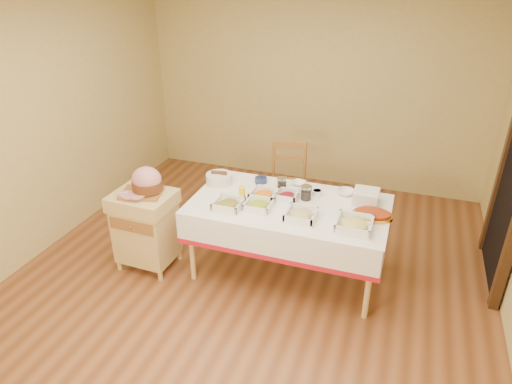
{
  "coord_description": "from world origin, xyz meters",
  "views": [
    {
      "loc": [
        1.24,
        -3.31,
        2.76
      ],
      "look_at": [
        0.01,
        0.2,
        0.88
      ],
      "focal_mm": 32.0,
      "sensor_mm": 36.0,
      "label": 1
    }
  ],
  "objects_px": {
    "dining_table": "(288,219)",
    "bread_basket": "(219,178)",
    "ham_on_board": "(146,183)",
    "preserve_jar_left": "(282,184)",
    "mustard_bottle": "(242,194)",
    "preserve_jar_right": "(306,193)",
    "butcher_cart": "(146,226)",
    "dining_chair": "(288,183)",
    "plate_stack": "(366,197)",
    "brass_platter": "(373,215)"
  },
  "relations": [
    {
      "from": "dining_chair",
      "to": "preserve_jar_right",
      "type": "relative_size",
      "value": 6.95
    },
    {
      "from": "dining_table",
      "to": "ham_on_board",
      "type": "xyz_separation_m",
      "value": [
        -1.31,
        -0.32,
        0.32
      ]
    },
    {
      "from": "butcher_cart",
      "to": "plate_stack",
      "type": "relative_size",
      "value": 3.53
    },
    {
      "from": "dining_chair",
      "to": "preserve_jar_left",
      "type": "xyz_separation_m",
      "value": [
        0.13,
        -0.7,
        0.33
      ]
    },
    {
      "from": "preserve_jar_left",
      "to": "preserve_jar_right",
      "type": "relative_size",
      "value": 0.89
    },
    {
      "from": "preserve_jar_right",
      "to": "plate_stack",
      "type": "distance_m",
      "value": 0.55
    },
    {
      "from": "preserve_jar_left",
      "to": "brass_platter",
      "type": "xyz_separation_m",
      "value": [
        0.91,
        -0.26,
        -0.03
      ]
    },
    {
      "from": "butcher_cart",
      "to": "preserve_jar_right",
      "type": "distance_m",
      "value": 1.59
    },
    {
      "from": "dining_table",
      "to": "ham_on_board",
      "type": "bearing_deg",
      "value": -166.24
    },
    {
      "from": "preserve_jar_left",
      "to": "bread_basket",
      "type": "xyz_separation_m",
      "value": [
        -0.64,
        -0.07,
        -0.0
      ]
    },
    {
      "from": "butcher_cart",
      "to": "dining_chair",
      "type": "height_order",
      "value": "dining_chair"
    },
    {
      "from": "preserve_jar_left",
      "to": "mustard_bottle",
      "type": "height_order",
      "value": "mustard_bottle"
    },
    {
      "from": "preserve_jar_left",
      "to": "preserve_jar_right",
      "type": "xyz_separation_m",
      "value": [
        0.28,
        -0.13,
        0.01
      ]
    },
    {
      "from": "dining_table",
      "to": "plate_stack",
      "type": "xyz_separation_m",
      "value": [
        0.66,
        0.25,
        0.22
      ]
    },
    {
      "from": "preserve_jar_right",
      "to": "brass_platter",
      "type": "relative_size",
      "value": 0.38
    },
    {
      "from": "mustard_bottle",
      "to": "bread_basket",
      "type": "bearing_deg",
      "value": 140.11
    },
    {
      "from": "dining_chair",
      "to": "preserve_jar_left",
      "type": "distance_m",
      "value": 0.79
    },
    {
      "from": "ham_on_board",
      "to": "plate_stack",
      "type": "height_order",
      "value": "ham_on_board"
    },
    {
      "from": "ham_on_board",
      "to": "mustard_bottle",
      "type": "xyz_separation_m",
      "value": [
        0.88,
        0.21,
        -0.07
      ]
    },
    {
      "from": "plate_stack",
      "to": "brass_platter",
      "type": "xyz_separation_m",
      "value": [
        0.09,
        -0.24,
        -0.04
      ]
    },
    {
      "from": "dining_table",
      "to": "bread_basket",
      "type": "bearing_deg",
      "value": 165.98
    },
    {
      "from": "dining_table",
      "to": "preserve_jar_left",
      "type": "height_order",
      "value": "preserve_jar_left"
    },
    {
      "from": "ham_on_board",
      "to": "plate_stack",
      "type": "xyz_separation_m",
      "value": [
        1.97,
        0.57,
        -0.09
      ]
    },
    {
      "from": "dining_chair",
      "to": "ham_on_board",
      "type": "relative_size",
      "value": 2.36
    },
    {
      "from": "preserve_jar_left",
      "to": "bread_basket",
      "type": "distance_m",
      "value": 0.64
    },
    {
      "from": "preserve_jar_right",
      "to": "plate_stack",
      "type": "xyz_separation_m",
      "value": [
        0.54,
        0.11,
        0.0
      ]
    },
    {
      "from": "dining_table",
      "to": "butcher_cart",
      "type": "xyz_separation_m",
      "value": [
        -1.35,
        -0.35,
        -0.14
      ]
    },
    {
      "from": "ham_on_board",
      "to": "preserve_jar_right",
      "type": "distance_m",
      "value": 1.51
    },
    {
      "from": "mustard_bottle",
      "to": "bread_basket",
      "type": "distance_m",
      "value": 0.47
    },
    {
      "from": "preserve_jar_left",
      "to": "preserve_jar_right",
      "type": "height_order",
      "value": "preserve_jar_right"
    },
    {
      "from": "bread_basket",
      "to": "plate_stack",
      "type": "xyz_separation_m",
      "value": [
        1.45,
        0.06,
        0.01
      ]
    },
    {
      "from": "mustard_bottle",
      "to": "brass_platter",
      "type": "relative_size",
      "value": 0.53
    },
    {
      "from": "bread_basket",
      "to": "dining_chair",
      "type": "bearing_deg",
      "value": 56.82
    },
    {
      "from": "butcher_cart",
      "to": "bread_basket",
      "type": "xyz_separation_m",
      "value": [
        0.56,
        0.55,
        0.36
      ]
    },
    {
      "from": "ham_on_board",
      "to": "preserve_jar_left",
      "type": "relative_size",
      "value": 3.33
    },
    {
      "from": "preserve_jar_right",
      "to": "dining_table",
      "type": "bearing_deg",
      "value": -131.9
    },
    {
      "from": "butcher_cart",
      "to": "plate_stack",
      "type": "bearing_deg",
      "value": 16.7
    },
    {
      "from": "preserve_jar_left",
      "to": "plate_stack",
      "type": "bearing_deg",
      "value": -1.33
    },
    {
      "from": "dining_table",
      "to": "mustard_bottle",
      "type": "distance_m",
      "value": 0.5
    },
    {
      "from": "dining_chair",
      "to": "brass_platter",
      "type": "relative_size",
      "value": 2.68
    },
    {
      "from": "dining_chair",
      "to": "bread_basket",
      "type": "height_order",
      "value": "dining_chair"
    },
    {
      "from": "ham_on_board",
      "to": "mustard_bottle",
      "type": "distance_m",
      "value": 0.91
    },
    {
      "from": "preserve_jar_right",
      "to": "plate_stack",
      "type": "relative_size",
      "value": 0.6
    },
    {
      "from": "dining_table",
      "to": "mustard_bottle",
      "type": "xyz_separation_m",
      "value": [
        -0.42,
        -0.11,
        0.25
      ]
    },
    {
      "from": "ham_on_board",
      "to": "brass_platter",
      "type": "xyz_separation_m",
      "value": [
        2.06,
        0.33,
        -0.13
      ]
    },
    {
      "from": "dining_chair",
      "to": "preserve_jar_right",
      "type": "height_order",
      "value": "dining_chair"
    },
    {
      "from": "bread_basket",
      "to": "preserve_jar_left",
      "type": "bearing_deg",
      "value": 6.63
    },
    {
      "from": "ham_on_board",
      "to": "preserve_jar_right",
      "type": "bearing_deg",
      "value": 17.79
    },
    {
      "from": "dining_chair",
      "to": "preserve_jar_left",
      "type": "height_order",
      "value": "dining_chair"
    },
    {
      "from": "dining_table",
      "to": "butcher_cart",
      "type": "distance_m",
      "value": 1.4
    }
  ]
}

